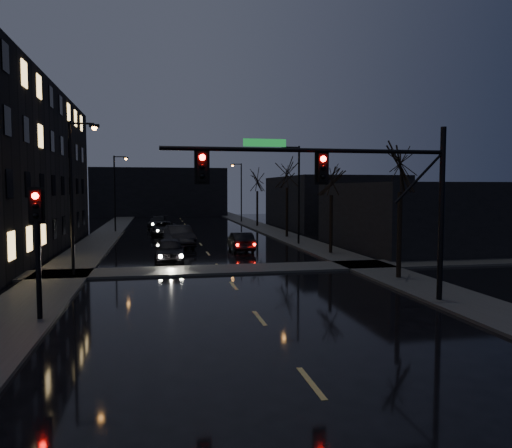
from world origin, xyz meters
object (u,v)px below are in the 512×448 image
oncoming_car_b (179,236)px  oncoming_car_a (170,250)px  oncoming_car_d (158,222)px  lead_car (241,242)px  oncoming_car_c (164,229)px

oncoming_car_b → oncoming_car_a: bearing=-103.8°
oncoming_car_d → oncoming_car_a: bearing=-81.4°
oncoming_car_b → lead_car: 5.62m
oncoming_car_b → oncoming_car_d: oncoming_car_b is taller
oncoming_car_b → oncoming_car_c: bearing=89.0°
oncoming_car_c → lead_car: bearing=-63.7°
oncoming_car_b → oncoming_car_c: size_ratio=1.02×
oncoming_car_d → lead_car: oncoming_car_d is taller
oncoming_car_b → oncoming_car_d: (-1.58, 18.99, -0.12)m
oncoming_car_a → oncoming_car_c: 17.81m
oncoming_car_c → oncoming_car_b: bearing=-79.5°
oncoming_car_a → lead_car: 6.95m
oncoming_car_c → oncoming_car_d: 9.35m
oncoming_car_b → oncoming_car_c: (-1.05, 9.66, -0.14)m
oncoming_car_a → oncoming_car_d: 27.15m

